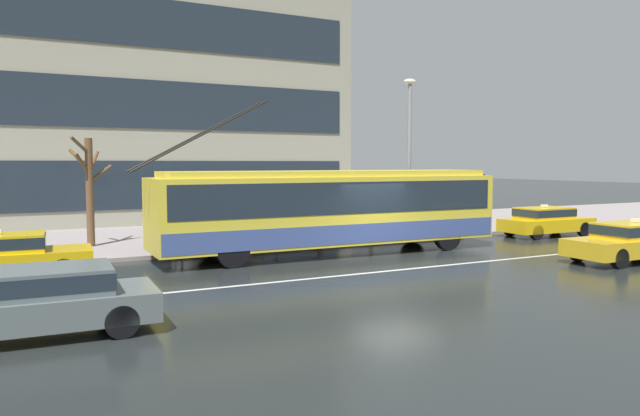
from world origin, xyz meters
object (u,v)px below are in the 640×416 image
private_car_oncoming (39,298)px  street_tree_bare (89,185)px  bus_shelter (223,195)px  taxi_queued_behind_bus (1,255)px  trolleybus (332,208)px  pedestrian_approaching_curb (233,217)px  pedestrian_at_shelter (191,201)px  pedestrian_walking_past (371,212)px  street_lamp (409,143)px  pedestrian_waiting_by_pole (317,197)px  taxi_oncoming_far (632,240)px  taxi_ahead_of_bus (546,220)px

private_car_oncoming → street_tree_bare: street_tree_bare is taller
bus_shelter → taxi_queued_behind_bus: bearing=-157.3°
trolleybus → bus_shelter: (-2.99, 3.02, 0.39)m
pedestrian_approaching_curb → street_tree_bare: bearing=171.8°
taxi_queued_behind_bus → pedestrian_at_shelter: size_ratio=2.30×
pedestrian_walking_past → street_lamp: (1.71, -0.32, 2.90)m
pedestrian_waiting_by_pole → pedestrian_at_shelter: bearing=173.9°
taxi_oncoming_far → pedestrian_waiting_by_pole: size_ratio=2.24×
taxi_ahead_of_bus → pedestrian_walking_past: size_ratio=2.48×
trolleybus → pedestrian_approaching_curb: 4.75m
trolleybus → pedestrian_approaching_curb: size_ratio=8.35×
pedestrian_walking_past → taxi_queued_behind_bus: bearing=-167.9°
private_car_oncoming → street_tree_bare: bearing=79.5°
trolleybus → taxi_queued_behind_bus: (-10.28, -0.03, -0.91)m
taxi_ahead_of_bus → pedestrian_approaching_curb: bearing=163.0°
taxi_oncoming_far → pedestrian_at_shelter: bearing=141.6°
trolleybus → pedestrian_waiting_by_pole: size_ratio=6.38×
trolleybus → private_car_oncoming: 11.48m
pedestrian_approaching_curb → street_lamp: street_lamp is taller
taxi_oncoming_far → pedestrian_approaching_curb: (-10.15, 10.03, 0.36)m
pedestrian_approaching_curb → pedestrian_walking_past: (5.63, -1.26, 0.10)m
pedestrian_at_shelter → street_tree_bare: 3.69m
pedestrian_at_shelter → pedestrian_walking_past: (7.48, -0.73, -0.63)m
taxi_queued_behind_bus → street_tree_bare: street_tree_bare is taller
taxi_oncoming_far → pedestrian_walking_past: (-4.52, 8.77, 0.46)m
trolleybus → street_lamp: size_ratio=1.98×
bus_shelter → pedestrian_walking_past: size_ratio=2.26×
taxi_ahead_of_bus → pedestrian_walking_past: 7.82m
trolleybus → taxi_ahead_of_bus: 10.81m
taxi_ahead_of_bus → street_lamp: bearing=157.2°
trolleybus → bus_shelter: bearing=134.7°
taxi_ahead_of_bus → taxi_queued_behind_bus: 21.05m
taxi_queued_behind_bus → private_car_oncoming: size_ratio=1.06×
bus_shelter → pedestrian_waiting_by_pole: bearing=1.3°
taxi_oncoming_far → street_lamp: size_ratio=0.70×
taxi_queued_behind_bus → pedestrian_approaching_curb: (8.09, 4.21, 0.36)m
taxi_oncoming_far → pedestrian_approaching_curb: bearing=135.3°
private_car_oncoming → street_lamp: size_ratio=0.66×
taxi_oncoming_far → street_lamp: (-2.81, 8.44, 3.35)m
taxi_oncoming_far → private_car_oncoming: size_ratio=1.06×
pedestrian_walking_past → pedestrian_waiting_by_pole: (-2.46, 0.19, 0.67)m
street_lamp → pedestrian_walking_past: bearing=169.2°
pedestrian_at_shelter → street_lamp: bearing=-6.5°
taxi_oncoming_far → pedestrian_at_shelter: 15.34m
taxi_ahead_of_bus → pedestrian_at_shelter: pedestrian_at_shelter is taller
taxi_queued_behind_bus → pedestrian_approaching_curb: size_ratio=2.93×
pedestrian_at_shelter → pedestrian_walking_past: pedestrian_at_shelter is taller
taxi_queued_behind_bus → bus_shelter: bus_shelter is taller
pedestrian_approaching_curb → pedestrian_walking_past: 5.77m
taxi_oncoming_far → taxi_queued_behind_bus: bearing=162.3°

